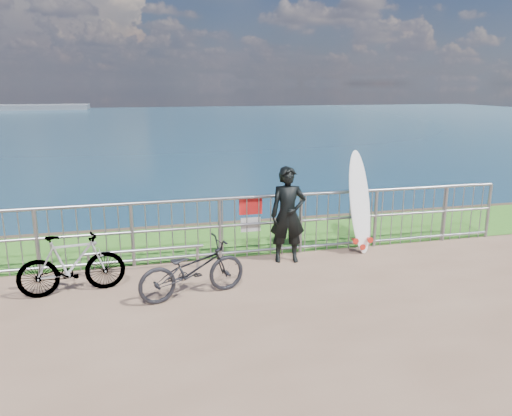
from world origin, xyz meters
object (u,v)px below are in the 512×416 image
object	(u,v)px
surfer	(288,215)
bicycle_far	(72,264)
bicycle_near	(192,269)
surfboard	(360,206)

from	to	relation	value
surfer	bicycle_far	bearing A→B (deg)	-161.13
surfer	bicycle_near	world-z (taller)	surfer
bicycle_near	bicycle_far	distance (m)	1.80
surfer	bicycle_near	bearing A→B (deg)	-138.63
surfer	surfboard	distance (m)	1.45
surfboard	bicycle_near	distance (m)	3.52
surfer	bicycle_near	distance (m)	2.16
bicycle_far	surfboard	bearing A→B (deg)	-88.92
surfboard	bicycle_near	xyz separation A→B (m)	(-3.24, -1.30, -0.45)
surfer	bicycle_near	size ratio (longest dim) A/B	1.04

